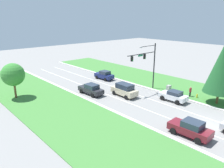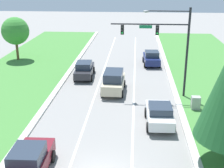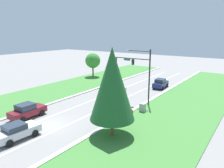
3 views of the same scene
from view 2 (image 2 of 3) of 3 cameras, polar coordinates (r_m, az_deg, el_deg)
traffic_signal_mast at (r=27.64m, az=9.85°, el=8.07°), size 6.78×0.41×7.99m
burgundy_sedan at (r=18.12m, az=-14.91°, el=-13.59°), size 2.16×4.51×1.81m
champagne_suv at (r=29.39m, az=0.29°, el=0.49°), size 2.15×4.62×2.06m
navy_sedan at (r=38.70m, az=7.24°, el=4.74°), size 2.16×4.24×1.77m
charcoal_sedan at (r=33.83m, az=-5.09°, el=2.67°), size 2.15×4.78×1.76m
white_sedan at (r=23.36m, az=8.68°, el=-5.46°), size 2.11×4.17×1.63m
utility_cabinet at (r=26.58m, az=15.05°, el=-3.41°), size 0.70×0.60×1.15m
pedestrian at (r=23.22m, az=17.71°, el=-6.12°), size 0.40×0.25×1.69m
fire_hydrant at (r=22.63m, az=18.74°, el=-8.61°), size 0.34×0.20×0.70m
oak_near_left_tree at (r=41.93m, az=-17.27°, el=9.23°), size 3.49×3.49×5.55m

